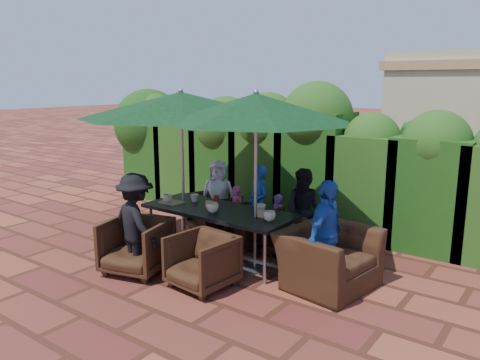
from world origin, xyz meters
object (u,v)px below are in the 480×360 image
Objects in this scene: chair_far_left at (214,210)px; chair_far_right at (295,230)px; umbrella_left at (181,105)px; umbrella_right at (256,108)px; dining_table at (218,214)px; chair_end_right at (329,249)px; chair_near_right at (202,259)px; chair_far_mid at (253,222)px; chair_near_left at (136,243)px.

chair_far_left is 1.04× the size of chair_far_right.
umbrella_right is at bearing -2.19° from umbrella_left.
umbrella_left reaches higher than chair_far_left.
chair_end_right is at bearing 2.71° from dining_table.
umbrella_right is (0.65, -0.01, 1.54)m from dining_table.
chair_near_right is at bearing -103.94° from umbrella_right.
chair_far_mid is at bearing 87.75° from dining_table.
chair_far_left reaches higher than chair_far_right.
chair_far_mid is 0.86× the size of chair_near_left.
dining_table is 3.01× the size of chair_far_left.
chair_end_right is at bearing 42.69° from chair_near_right.
chair_near_right is 0.66× the size of chair_end_right.
chair_near_left reaches higher than chair_far_right.
umbrella_left is at bearing 70.35° from chair_far_mid.
chair_end_right is (2.30, 1.12, 0.09)m from chair_near_left.
chair_far_mid is 0.76m from chair_far_right.
umbrella_right is 3.12× the size of chair_near_left.
chair_far_left is at bearing 98.31° from umbrella_left.
chair_far_right is at bearing 28.61° from umbrella_left.
chair_end_right is (1.27, 0.96, 0.12)m from chair_near_right.
chair_end_right reaches higher than chair_near_right.
umbrella_right reaches higher than chair_near_left.
umbrella_left is 1.38m from umbrella_right.
dining_table reaches higher than chair_near_right.
chair_near_left is (-1.25, -1.03, -1.81)m from umbrella_right.
chair_far_right is at bearing 47.69° from dining_table.
umbrella_right reaches higher than chair_near_right.
chair_end_right is at bearing 179.57° from chair_far_mid.
chair_near_right is (1.16, -0.92, -1.84)m from umbrella_left.
chair_near_right is at bearing -38.43° from umbrella_left.
chair_far_mid is at bearing 46.47° from umbrella_left.
umbrella_left is at bearing 176.56° from dining_table.
chair_far_mid is (-0.62, 0.85, -1.86)m from umbrella_right.
dining_table is 3.25× the size of chair_far_mid.
chair_far_left is at bearing 132.16° from dining_table.
chair_far_left is (-1.51, 0.95, -1.83)m from umbrella_right.
dining_table is at bearing 45.21° from chair_near_left.
chair_near_left is at bearing 124.37° from chair_end_right.
chair_far_left is 0.93× the size of chair_near_left.
chair_far_mid is 0.96× the size of chair_far_right.
chair_near_left is 1.04m from chair_near_right.
umbrella_left is 2.65× the size of chair_end_right.
umbrella_right is 3.50× the size of chair_far_right.
chair_near_left is (-0.59, -1.04, -0.27)m from dining_table.
chair_far_right is at bearing -161.84° from chair_far_left.
chair_near_left reaches higher than chair_far_mid.
umbrella_left is (-0.72, 0.04, 1.54)m from dining_table.
chair_far_left reaches higher than chair_far_mid.
umbrella_left is 2.36m from chair_near_right.
umbrella_right reaches higher than chair_end_right.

